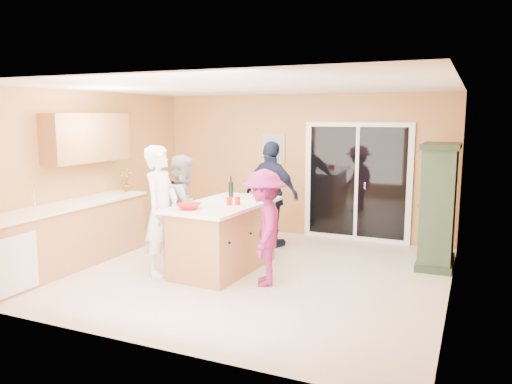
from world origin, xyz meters
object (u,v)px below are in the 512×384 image
at_px(green_hutch, 438,207).
at_px(woman_navy, 272,194).
at_px(woman_white, 161,211).
at_px(woman_grey, 184,208).
at_px(kitchen_island, 224,239).
at_px(woman_magenta, 264,228).

distance_m(green_hutch, woman_navy, 2.66).
bearing_deg(green_hutch, woman_white, -150.56).
bearing_deg(woman_white, woman_grey, 0.93).
xyz_separation_m(kitchen_island, woman_white, (-0.70, -0.53, 0.45)).
xyz_separation_m(woman_white, woman_navy, (0.83, 2.01, -0.01)).
relative_size(woman_white, woman_magenta, 1.19).
height_order(kitchen_island, woman_grey, woman_grey).
bearing_deg(woman_grey, kitchen_island, -123.71).
bearing_deg(kitchen_island, green_hutch, 30.91).
xyz_separation_m(green_hutch, woman_grey, (-3.59, -1.22, -0.07)).
xyz_separation_m(kitchen_island, green_hutch, (2.79, 1.44, 0.43)).
height_order(green_hutch, woman_white, green_hutch).
bearing_deg(kitchen_island, woman_navy, 88.46).
bearing_deg(green_hutch, woman_grey, -161.16).
height_order(woman_navy, woman_magenta, woman_navy).
relative_size(kitchen_island, woman_grey, 1.18).
distance_m(kitchen_island, woman_magenta, 0.90).
distance_m(kitchen_island, green_hutch, 3.17).
height_order(woman_grey, woman_navy, woman_navy).
distance_m(kitchen_island, woman_white, 0.99).
distance_m(green_hutch, woman_magenta, 2.70).
relative_size(kitchen_island, woman_white, 1.06).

